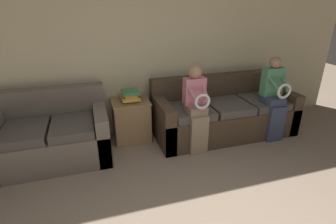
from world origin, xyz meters
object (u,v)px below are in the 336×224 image
at_px(side_shelf, 131,119).
at_px(book_stack, 130,96).
at_px(child_right_seated, 274,96).
at_px(child_left_seated, 196,105).
at_px(couch_side, 53,136).
at_px(couch_main, 223,113).

relative_size(side_shelf, book_stack, 1.95).
height_order(child_right_seated, book_stack, child_right_seated).
relative_size(child_left_seated, side_shelf, 1.95).
relative_size(child_right_seated, side_shelf, 1.99).
xyz_separation_m(child_right_seated, side_shelf, (-2.01, 0.57, -0.35)).
bearing_deg(side_shelf, couch_side, -169.04).
bearing_deg(child_left_seated, child_right_seated, -0.06).
height_order(child_left_seated, side_shelf, child_left_seated).
bearing_deg(couch_side, child_right_seated, -6.72).
bearing_deg(couch_main, child_left_seated, -149.84).
bearing_deg(child_left_seated, couch_side, 169.00).
height_order(couch_side, child_right_seated, child_right_seated).
bearing_deg(child_right_seated, couch_main, 149.75).
bearing_deg(book_stack, child_left_seated, -35.59).
height_order(couch_side, book_stack, couch_side).
distance_m(child_left_seated, book_stack, 0.97).
bearing_deg(couch_main, couch_side, 179.82).
bearing_deg(child_right_seated, couch_side, 173.28).
distance_m(child_right_seated, side_shelf, 2.12).
distance_m(child_left_seated, side_shelf, 1.04).
xyz_separation_m(child_left_seated, book_stack, (-0.79, 0.56, 0.02)).
bearing_deg(couch_side, couch_main, -0.18).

